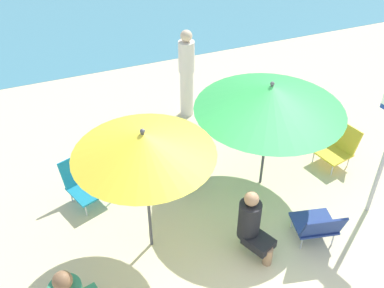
{
  "coord_description": "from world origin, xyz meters",
  "views": [
    {
      "loc": [
        -2.22,
        -3.05,
        4.67
      ],
      "look_at": [
        -0.32,
        1.8,
        0.7
      ],
      "focal_mm": 41.78,
      "sensor_mm": 36.0,
      "label": 1
    }
  ],
  "objects_px": {
    "umbrella_green": "(271,98)",
    "beach_chair_c": "(318,225)",
    "beach_chair_b": "(85,180)",
    "umbrella_yellow": "(143,144)",
    "beach_chair_a": "(276,121)",
    "person_b": "(187,74)",
    "beach_chair_d": "(338,146)",
    "person_a": "(252,224)",
    "person_c": "(186,159)"
  },
  "relations": [
    {
      "from": "beach_chair_b",
      "to": "beach_chair_a",
      "type": "bearing_deg",
      "value": 76.21
    },
    {
      "from": "beach_chair_b",
      "to": "beach_chair_c",
      "type": "distance_m",
      "value": 3.3
    },
    {
      "from": "beach_chair_b",
      "to": "beach_chair_c",
      "type": "bearing_deg",
      "value": 33.07
    },
    {
      "from": "beach_chair_a",
      "to": "beach_chair_b",
      "type": "xyz_separation_m",
      "value": [
        -3.4,
        -0.4,
        0.05
      ]
    },
    {
      "from": "beach_chair_d",
      "to": "umbrella_yellow",
      "type": "bearing_deg",
      "value": -3.36
    },
    {
      "from": "beach_chair_a",
      "to": "person_b",
      "type": "bearing_deg",
      "value": -115.13
    },
    {
      "from": "umbrella_yellow",
      "to": "beach_chair_c",
      "type": "distance_m",
      "value": 2.56
    },
    {
      "from": "beach_chair_c",
      "to": "person_c",
      "type": "relative_size",
      "value": 0.71
    },
    {
      "from": "person_b",
      "to": "beach_chair_a",
      "type": "bearing_deg",
      "value": -63.05
    },
    {
      "from": "umbrella_green",
      "to": "person_b",
      "type": "xyz_separation_m",
      "value": [
        -0.37,
        2.22,
        -0.67
      ]
    },
    {
      "from": "umbrella_green",
      "to": "beach_chair_c",
      "type": "relative_size",
      "value": 3.16
    },
    {
      "from": "beach_chair_d",
      "to": "person_b",
      "type": "bearing_deg",
      "value": -64.7
    },
    {
      "from": "umbrella_green",
      "to": "person_a",
      "type": "xyz_separation_m",
      "value": [
        -0.77,
        -1.13,
        -1.02
      ]
    },
    {
      "from": "umbrella_green",
      "to": "beach_chair_a",
      "type": "distance_m",
      "value": 1.83
    },
    {
      "from": "beach_chair_b",
      "to": "person_c",
      "type": "relative_size",
      "value": 0.81
    },
    {
      "from": "person_a",
      "to": "person_c",
      "type": "distance_m",
      "value": 1.58
    },
    {
      "from": "beach_chair_c",
      "to": "person_c",
      "type": "bearing_deg",
      "value": 46.16
    },
    {
      "from": "person_b",
      "to": "person_c",
      "type": "bearing_deg",
      "value": -130.35
    },
    {
      "from": "beach_chair_a",
      "to": "person_b",
      "type": "xyz_separation_m",
      "value": [
        -1.22,
        1.18,
        0.57
      ]
    },
    {
      "from": "beach_chair_b",
      "to": "person_b",
      "type": "distance_m",
      "value": 2.74
    },
    {
      "from": "umbrella_green",
      "to": "beach_chair_c",
      "type": "height_order",
      "value": "umbrella_green"
    },
    {
      "from": "beach_chair_d",
      "to": "person_c",
      "type": "distance_m",
      "value": 2.49
    },
    {
      "from": "umbrella_yellow",
      "to": "beach_chair_a",
      "type": "bearing_deg",
      "value": 29.86
    },
    {
      "from": "beach_chair_b",
      "to": "person_a",
      "type": "bearing_deg",
      "value": 24.75
    },
    {
      "from": "beach_chair_b",
      "to": "person_c",
      "type": "bearing_deg",
      "value": 61.05
    },
    {
      "from": "beach_chair_a",
      "to": "person_a",
      "type": "distance_m",
      "value": 2.72
    },
    {
      "from": "umbrella_yellow",
      "to": "beach_chair_b",
      "type": "xyz_separation_m",
      "value": [
        -0.62,
        1.2,
        -1.34
      ]
    },
    {
      "from": "beach_chair_a",
      "to": "beach_chair_d",
      "type": "xyz_separation_m",
      "value": [
        0.53,
        -1.04,
        0.04
      ]
    },
    {
      "from": "beach_chair_a",
      "to": "person_b",
      "type": "distance_m",
      "value": 1.79
    },
    {
      "from": "person_c",
      "to": "beach_chair_d",
      "type": "bearing_deg",
      "value": -77.66
    },
    {
      "from": "beach_chair_a",
      "to": "person_c",
      "type": "bearing_deg",
      "value": -53.27
    },
    {
      "from": "beach_chair_d",
      "to": "beach_chair_a",
      "type": "bearing_deg",
      "value": -76.15
    },
    {
      "from": "umbrella_green",
      "to": "person_c",
      "type": "bearing_deg",
      "value": 158.71
    },
    {
      "from": "beach_chair_b",
      "to": "umbrella_yellow",
      "type": "bearing_deg",
      "value": 6.93
    },
    {
      "from": "person_c",
      "to": "beach_chair_c",
      "type": "bearing_deg",
      "value": -123.9
    },
    {
      "from": "umbrella_green",
      "to": "person_b",
      "type": "relative_size",
      "value": 1.25
    },
    {
      "from": "beach_chair_d",
      "to": "person_c",
      "type": "relative_size",
      "value": 0.71
    },
    {
      "from": "umbrella_green",
      "to": "beach_chair_b",
      "type": "relative_size",
      "value": 2.78
    },
    {
      "from": "beach_chair_a",
      "to": "beach_chair_c",
      "type": "height_order",
      "value": "beach_chair_c"
    },
    {
      "from": "umbrella_green",
      "to": "person_b",
      "type": "height_order",
      "value": "umbrella_green"
    },
    {
      "from": "beach_chair_d",
      "to": "person_a",
      "type": "distance_m",
      "value": 2.43
    },
    {
      "from": "umbrella_green",
      "to": "person_c",
      "type": "height_order",
      "value": "umbrella_green"
    },
    {
      "from": "beach_chair_c",
      "to": "person_b",
      "type": "bearing_deg",
      "value": 19.83
    },
    {
      "from": "umbrella_green",
      "to": "umbrella_yellow",
      "type": "xyz_separation_m",
      "value": [
        -1.94,
        -0.56,
        0.15
      ]
    },
    {
      "from": "umbrella_green",
      "to": "umbrella_yellow",
      "type": "relative_size",
      "value": 1.11
    },
    {
      "from": "person_b",
      "to": "beach_chair_d",
      "type": "bearing_deg",
      "value": -70.91
    },
    {
      "from": "beach_chair_b",
      "to": "person_a",
      "type": "height_order",
      "value": "person_a"
    },
    {
      "from": "umbrella_green",
      "to": "beach_chair_c",
      "type": "bearing_deg",
      "value": -85.77
    },
    {
      "from": "beach_chair_c",
      "to": "beach_chair_d",
      "type": "distance_m",
      "value": 1.83
    },
    {
      "from": "beach_chair_b",
      "to": "umbrella_green",
      "type": "bearing_deg",
      "value": 55.49
    }
  ]
}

